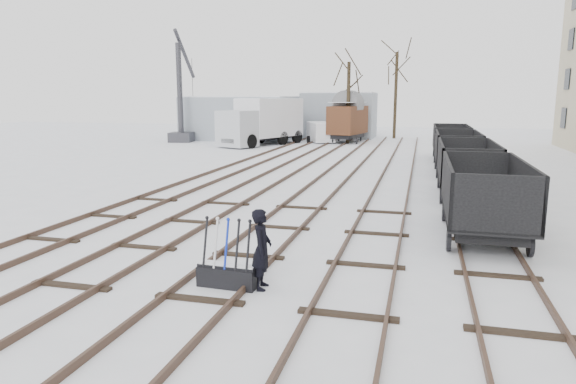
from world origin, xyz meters
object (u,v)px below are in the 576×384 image
ground_frame (227,274)px  crane (182,113)px  panel_van (320,132)px  box_van_wagon (348,119)px  worker (262,249)px  lorry (262,121)px  freight_wagon_a (483,208)px

ground_frame → crane: 37.39m
ground_frame → panel_van: panel_van is taller
ground_frame → crane: size_ratio=0.15×
ground_frame → box_van_wagon: box_van_wagon is taller
worker → crane: 37.62m
box_van_wagon → lorry: lorry is taller
worker → box_van_wagon: (-3.34, 36.04, 1.22)m
ground_frame → worker: (0.75, 0.10, 0.59)m
ground_frame → lorry: (-9.22, 31.85, 1.74)m
worker → crane: bearing=20.7°
freight_wagon_a → crane: bearing=130.0°
lorry → box_van_wagon: bearing=55.7°
worker → freight_wagon_a: size_ratio=0.32×
panel_van → crane: size_ratio=0.45×
box_van_wagon → crane: bearing=-155.9°
worker → panel_van: (-5.77, 35.87, 0.06)m
lorry → panel_van: lorry is taller
worker → panel_van: 36.33m
ground_frame → box_van_wagon: (-2.59, 36.14, 1.80)m
ground_frame → freight_wagon_a: size_ratio=0.27×
lorry → panel_van: size_ratio=2.05×
box_van_wagon → worker: bearing=-72.4°
box_van_wagon → crane: 15.00m
freight_wagon_a → lorry: lorry is taller
ground_frame → freight_wagon_a: freight_wagon_a is taller
freight_wagon_a → box_van_wagon: size_ratio=1.07×
ground_frame → box_van_wagon: size_ratio=0.29×
ground_frame → lorry: size_ratio=0.16×
panel_van → box_van_wagon: bearing=-20.8°
crane → lorry: bearing=-18.0°
panel_van → crane: bearing=168.6°
box_van_wagon → panel_van: bearing=-163.8°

